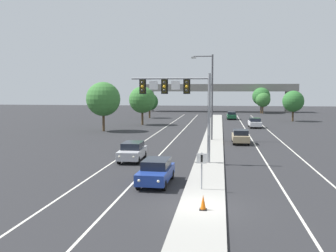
% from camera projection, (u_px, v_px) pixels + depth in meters
% --- Properties ---
extents(ground_plane, '(260.00, 260.00, 0.00)m').
position_uv_depth(ground_plane, '(202.00, 208.00, 19.69)').
color(ground_plane, '#28282B').
extents(median_island, '(2.40, 110.00, 0.15)m').
position_uv_depth(median_island, '(211.00, 151.00, 37.44)').
color(median_island, '#9E9B93').
rests_on(median_island, ground).
extents(lane_stripe_oncoming_center, '(0.14, 100.00, 0.01)m').
position_uv_depth(lane_stripe_oncoming_center, '(172.00, 142.00, 44.99)').
color(lane_stripe_oncoming_center, silver).
rests_on(lane_stripe_oncoming_center, ground).
extents(lane_stripe_receding_center, '(0.14, 100.00, 0.01)m').
position_uv_depth(lane_stripe_receding_center, '(254.00, 143.00, 43.72)').
color(lane_stripe_receding_center, silver).
rests_on(lane_stripe_receding_center, ground).
extents(edge_stripe_left, '(0.14, 100.00, 0.01)m').
position_uv_depth(edge_stripe_left, '(144.00, 141.00, 45.43)').
color(edge_stripe_left, silver).
rests_on(edge_stripe_left, ground).
extents(edge_stripe_right, '(0.14, 100.00, 0.01)m').
position_uv_depth(edge_stripe_right, '(284.00, 144.00, 43.27)').
color(edge_stripe_right, silver).
rests_on(edge_stripe_right, ground).
extents(overhead_signal_mast, '(6.45, 0.44, 7.20)m').
position_uv_depth(overhead_signal_mast, '(181.00, 97.00, 31.11)').
color(overhead_signal_mast, gray).
rests_on(overhead_signal_mast, median_island).
extents(median_sign_post, '(0.60, 0.10, 2.20)m').
position_uv_depth(median_sign_post, '(202.00, 165.00, 22.76)').
color(median_sign_post, gray).
rests_on(median_sign_post, median_island).
extents(street_lamp_median, '(2.58, 0.28, 10.00)m').
position_uv_depth(street_lamp_median, '(210.00, 92.00, 45.24)').
color(street_lamp_median, '#4C4C51').
rests_on(street_lamp_median, median_island).
extents(car_oncoming_blue, '(1.92, 4.51, 1.58)m').
position_uv_depth(car_oncoming_blue, '(156.00, 171.00, 24.73)').
color(car_oncoming_blue, navy).
rests_on(car_oncoming_blue, ground).
extents(car_oncoming_silver, '(1.88, 4.49, 1.58)m').
position_uv_depth(car_oncoming_silver, '(132.00, 151.00, 32.89)').
color(car_oncoming_silver, '#B7B7BC').
rests_on(car_oncoming_silver, ground).
extents(car_receding_tan, '(1.86, 4.48, 1.58)m').
position_uv_depth(car_receding_tan, '(240.00, 136.00, 43.43)').
color(car_receding_tan, tan).
rests_on(car_receding_tan, ground).
extents(car_receding_white, '(1.89, 4.50, 1.58)m').
position_uv_depth(car_receding_white, '(255.00, 123.00, 61.74)').
color(car_receding_white, silver).
rests_on(car_receding_white, ground).
extents(car_receding_green, '(1.91, 4.50, 1.58)m').
position_uv_depth(car_receding_green, '(231.00, 115.00, 79.33)').
color(car_receding_green, '#195633').
rests_on(car_receding_green, ground).
extents(traffic_cone_median_nose, '(0.36, 0.36, 0.74)m').
position_uv_depth(traffic_cone_median_nose, '(203.00, 203.00, 18.91)').
color(traffic_cone_median_nose, black).
rests_on(traffic_cone_median_nose, median_island).
extents(overpass_bridge, '(42.40, 6.40, 7.65)m').
position_uv_depth(overpass_bridge, '(218.00, 91.00, 106.89)').
color(overpass_bridge, gray).
rests_on(overpass_bridge, ground).
extents(tree_far_left_a, '(4.98, 4.98, 7.20)m').
position_uv_depth(tree_far_left_a, '(103.00, 99.00, 56.24)').
color(tree_far_left_a, '#4C3823').
rests_on(tree_far_left_a, ground).
extents(tree_far_right_a, '(4.09, 4.09, 5.92)m').
position_uv_depth(tree_far_right_a, '(293.00, 101.00, 74.13)').
color(tree_far_right_a, '#4C3823').
rests_on(tree_far_right_a, ground).
extents(tree_far_right_b, '(4.62, 4.62, 6.69)m').
position_uv_depth(tree_far_right_b, '(261.00, 96.00, 99.99)').
color(tree_far_right_b, '#4C3823').
rests_on(tree_far_right_b, ground).
extents(tree_far_left_c, '(3.73, 3.73, 5.39)m').
position_uv_depth(tree_far_left_c, '(150.00, 102.00, 82.94)').
color(tree_far_left_c, '#4C3823').
rests_on(tree_far_left_c, ground).
extents(tree_far_right_c, '(3.79, 3.79, 5.48)m').
position_uv_depth(tree_far_right_c, '(263.00, 100.00, 98.67)').
color(tree_far_right_c, '#4C3823').
rests_on(tree_far_right_c, ground).
extents(tree_far_left_b, '(4.59, 4.59, 6.64)m').
position_uv_depth(tree_far_left_b, '(142.00, 100.00, 66.47)').
color(tree_far_left_b, '#4C3823').
rests_on(tree_far_left_b, ground).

